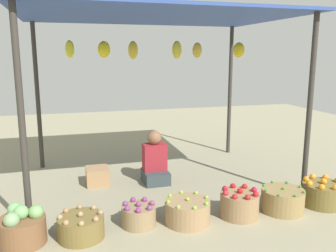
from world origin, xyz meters
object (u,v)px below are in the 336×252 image
(basket_purple_onions, at_px, (139,215))
(vendor_person, at_px, (155,163))
(basket_limes, at_px, (188,211))
(basket_cabbages, at_px, (22,228))
(wooden_crate_near_vendor, at_px, (97,176))
(basket_green_chilies, at_px, (283,200))
(basket_red_apples, at_px, (239,204))
(basket_oranges, at_px, (323,194))
(basket_potatoes, at_px, (81,227))

(basket_purple_onions, bearing_deg, vendor_person, 68.56)
(vendor_person, relative_size, basket_limes, 1.53)
(basket_cabbages, bearing_deg, wooden_crate_near_vendor, 59.89)
(basket_purple_onions, distance_m, basket_green_chilies, 1.76)
(basket_red_apples, height_order, basket_oranges, basket_oranges)
(vendor_person, xyz_separation_m, basket_limes, (0.03, -1.39, -0.16))
(basket_potatoes, xyz_separation_m, basket_green_chilies, (2.39, -0.01, 0.02))
(basket_oranges, bearing_deg, basket_red_apples, -179.82)
(basket_cabbages, distance_m, basket_oranges, 3.55)
(basket_potatoes, relative_size, basket_green_chilies, 0.93)
(vendor_person, height_order, basket_limes, vendor_person)
(basket_cabbages, relative_size, basket_red_apples, 1.03)
(basket_cabbages, relative_size, basket_potatoes, 0.97)
(basket_purple_onions, xyz_separation_m, basket_limes, (0.54, -0.09, 0.01))
(vendor_person, distance_m, basket_potatoes, 1.82)
(basket_limes, height_order, basket_oranges, basket_oranges)
(vendor_person, height_order, basket_red_apples, vendor_person)
(vendor_person, height_order, basket_purple_onions, vendor_person)
(basket_red_apples, bearing_deg, basket_purple_onions, 174.88)
(basket_potatoes, relative_size, basket_oranges, 0.94)
(basket_potatoes, height_order, basket_oranges, basket_oranges)
(basket_limes, relative_size, wooden_crate_near_vendor, 1.46)
(vendor_person, bearing_deg, basket_cabbages, -141.43)
(vendor_person, relative_size, basket_cabbages, 1.68)
(basket_green_chilies, bearing_deg, basket_oranges, 1.12)
(basket_cabbages, distance_m, basket_red_apples, 2.38)
(basket_purple_onions, distance_m, basket_red_apples, 1.19)
(basket_limes, xyz_separation_m, basket_red_apples, (0.64, -0.02, 0.02))
(vendor_person, relative_size, basket_purple_onions, 2.03)
(basket_cabbages, distance_m, basket_potatoes, 0.57)
(basket_oranges, relative_size, wooden_crate_near_vendor, 1.46)
(basket_potatoes, bearing_deg, basket_cabbages, 175.88)
(basket_purple_onions, relative_size, basket_red_apples, 0.85)
(basket_purple_onions, bearing_deg, basket_cabbages, -177.03)
(basket_cabbages, height_order, wooden_crate_near_vendor, basket_cabbages)
(basket_potatoes, distance_m, basket_red_apples, 1.81)
(basket_potatoes, xyz_separation_m, basket_oranges, (2.98, 0.00, 0.03))
(basket_limes, distance_m, basket_green_chilies, 1.22)
(vendor_person, bearing_deg, basket_potatoes, -129.09)
(basket_purple_onions, distance_m, basket_oranges, 2.35)
(basket_oranges, bearing_deg, basket_purple_onions, 177.50)
(basket_purple_onions, xyz_separation_m, basket_red_apples, (1.18, -0.11, 0.03))
(basket_potatoes, xyz_separation_m, wooden_crate_near_vendor, (0.30, 1.55, 0.00))
(vendor_person, xyz_separation_m, basket_green_chilies, (1.25, -1.42, -0.16))
(basket_purple_onions, relative_size, basket_oranges, 0.75)
(basket_potatoes, relative_size, basket_purple_onions, 1.25)
(basket_cabbages, height_order, basket_limes, basket_cabbages)
(vendor_person, bearing_deg, basket_red_apples, -64.57)
(basket_purple_onions, xyz_separation_m, wooden_crate_near_vendor, (-0.33, 1.44, 0.00))
(basket_potatoes, bearing_deg, basket_limes, 0.70)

